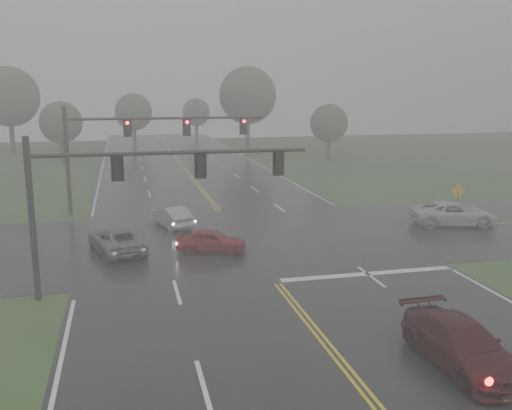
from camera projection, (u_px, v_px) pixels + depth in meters
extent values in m
cube|color=black|center=(249.00, 249.00, 31.24)|extent=(18.00, 160.00, 0.02)
cube|color=black|center=(241.00, 239.00, 33.15)|extent=(120.00, 14.00, 0.02)
cube|color=silver|center=(367.00, 274.00, 26.91)|extent=(8.50, 0.50, 0.01)
imported|color=#34090C|center=(460.00, 366.00, 18.02)|extent=(2.19, 5.05, 1.45)
imported|color=maroon|center=(212.00, 252.00, 30.52)|extent=(3.95, 2.57, 1.25)
imported|color=#95989C|center=(172.00, 227.00, 36.08)|extent=(2.55, 4.22, 1.31)
imported|color=slate|center=(117.00, 252.00, 30.53)|extent=(3.44, 5.27, 1.35)
imported|color=silver|center=(453.00, 225.00, 36.59)|extent=(5.71, 3.51, 1.48)
cylinder|color=black|center=(32.00, 220.00, 23.02)|extent=(0.26, 0.26, 6.79)
cylinder|color=black|center=(27.00, 155.00, 22.49)|extent=(0.17, 0.17, 0.75)
cylinder|color=black|center=(173.00, 153.00, 23.78)|extent=(11.51, 0.17, 0.17)
cube|color=black|center=(117.00, 168.00, 23.38)|extent=(0.32, 0.26, 0.99)
cube|color=black|center=(117.00, 167.00, 23.53)|extent=(0.52, 0.03, 1.18)
cube|color=black|center=(201.00, 165.00, 24.16)|extent=(0.32, 0.26, 0.99)
cube|color=black|center=(200.00, 165.00, 24.30)|extent=(0.52, 0.03, 1.18)
cube|color=black|center=(279.00, 163.00, 24.93)|extent=(0.32, 0.26, 0.99)
cube|color=black|center=(278.00, 162.00, 25.07)|extent=(0.52, 0.03, 1.18)
cylinder|color=black|center=(67.00, 162.00, 38.74)|extent=(0.29, 0.29, 7.45)
cylinder|color=black|center=(64.00, 119.00, 38.16)|extent=(0.19, 0.19, 0.83)
cylinder|color=black|center=(167.00, 118.00, 39.70)|extent=(13.65, 0.19, 0.19)
cube|color=black|center=(127.00, 128.00, 39.21)|extent=(0.35, 0.29, 1.09)
cube|color=black|center=(127.00, 128.00, 39.37)|extent=(0.57, 0.03, 1.29)
cylinder|color=#FF0C05|center=(127.00, 123.00, 38.99)|extent=(0.23, 0.06, 0.23)
cube|color=black|center=(187.00, 127.00, 40.13)|extent=(0.35, 0.29, 1.09)
cube|color=black|center=(187.00, 127.00, 40.29)|extent=(0.57, 0.03, 1.29)
cylinder|color=#FF0C05|center=(187.00, 122.00, 39.90)|extent=(0.23, 0.06, 0.23)
cube|color=black|center=(244.00, 126.00, 41.05)|extent=(0.35, 0.29, 1.09)
cube|color=black|center=(243.00, 126.00, 41.21)|extent=(0.57, 0.03, 1.29)
cylinder|color=#FF0C05|center=(244.00, 121.00, 40.82)|extent=(0.23, 0.06, 0.23)
cylinder|color=black|center=(457.00, 205.00, 37.98)|extent=(0.06, 0.06, 1.93)
cube|color=#E9B80D|center=(458.00, 191.00, 37.81)|extent=(1.02, 0.07, 1.01)
cylinder|color=#312920|center=(63.00, 151.00, 66.57)|extent=(0.54, 0.54, 2.74)
sphere|color=#3C4F34|center=(61.00, 122.00, 65.90)|extent=(4.88, 4.88, 4.88)
cylinder|color=#312920|center=(248.00, 135.00, 79.56)|extent=(0.58, 0.58, 4.44)
sphere|color=#3C4F34|center=(248.00, 95.00, 78.47)|extent=(7.89, 7.89, 7.89)
cylinder|color=#312920|center=(135.00, 137.00, 83.69)|extent=(0.55, 0.55, 3.02)
sphere|color=#3C4F34|center=(134.00, 112.00, 82.95)|extent=(5.38, 5.38, 5.38)
cylinder|color=#312920|center=(328.00, 149.00, 69.79)|extent=(0.50, 0.50, 2.59)
sphere|color=#3C4F34|center=(329.00, 123.00, 69.15)|extent=(4.61, 4.61, 4.61)
cylinder|color=#312920|center=(12.00, 138.00, 75.05)|extent=(0.63, 0.63, 4.38)
sphere|color=#3C4F34|center=(9.00, 97.00, 73.97)|extent=(7.79, 7.79, 7.79)
cylinder|color=#312920|center=(197.00, 131.00, 98.22)|extent=(0.51, 0.51, 2.66)
sphere|color=#3C4F34|center=(196.00, 112.00, 97.56)|extent=(4.72, 4.72, 4.72)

